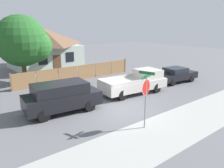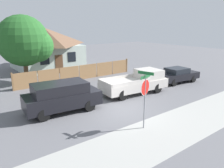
{
  "view_description": "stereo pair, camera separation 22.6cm",
  "coord_description": "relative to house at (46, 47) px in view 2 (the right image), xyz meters",
  "views": [
    {
      "loc": [
        -8.32,
        -9.81,
        5.26
      ],
      "look_at": [
        -0.07,
        0.62,
        1.6
      ],
      "focal_mm": 35.0,
      "sensor_mm": 36.0,
      "label": 1
    },
    {
      "loc": [
        -8.14,
        -9.95,
        5.26
      ],
      "look_at": [
        -0.07,
        0.62,
        1.6
      ],
      "focal_mm": 35.0,
      "sensor_mm": 36.0,
      "label": 2
    }
  ],
  "objects": [
    {
      "name": "wooden_fence",
      "position": [
        0.23,
        -7.76,
        -1.81
      ],
      "size": [
        12.3,
        0.12,
        1.51
      ],
      "color": "#997047",
      "rests_on": "ground"
    },
    {
      "name": "parked_sedan",
      "position": [
        7.01,
        -14.15,
        -1.8
      ],
      "size": [
        4.24,
        2.12,
        1.38
      ],
      "rotation": [
        0.0,
        0.0,
        -0.1
      ],
      "color": "black",
      "rests_on": "ground"
    },
    {
      "name": "red_suv",
      "position": [
        -4.52,
        -14.15,
        -1.53
      ],
      "size": [
        4.74,
        2.4,
        1.84
      ],
      "rotation": [
        0.0,
        0.0,
        -0.1
      ],
      "color": "black",
      "rests_on": "ground"
    },
    {
      "name": "sidewalk_strip",
      "position": [
        -1.64,
        -19.78,
        -2.52
      ],
      "size": [
        36.0,
        3.2,
        0.01
      ],
      "color": "#A3A39E",
      "rests_on": "ground"
    },
    {
      "name": "oak_tree",
      "position": [
        -3.99,
        -6.08,
        1.22
      ],
      "size": [
        4.69,
        4.47,
        6.08
      ],
      "color": "brown",
      "rests_on": "ground"
    },
    {
      "name": "stop_sign",
      "position": [
        -2.13,
        -18.84,
        -0.47
      ],
      "size": [
        0.93,
        0.84,
        3.02
      ],
      "rotation": [
        0.0,
        0.0,
        0.27
      ],
      "color": "gray",
      "rests_on": "ground"
    },
    {
      "name": "house",
      "position": [
        0.0,
        0.0,
        0.0
      ],
      "size": [
        7.57,
        7.95,
        4.86
      ],
      "color": "#B2C1B7",
      "rests_on": "ground"
    },
    {
      "name": "orange_pickup",
      "position": [
        1.79,
        -14.18,
        -1.67
      ],
      "size": [
        5.52,
        2.54,
        1.75
      ],
      "rotation": [
        0.0,
        0.0,
        -0.1
      ],
      "color": "silver",
      "rests_on": "ground"
    },
    {
      "name": "ground_plane",
      "position": [
        -1.64,
        -16.18,
        -2.52
      ],
      "size": [
        80.0,
        80.0,
        0.0
      ],
      "primitive_type": "plane",
      "color": "slate"
    }
  ]
}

